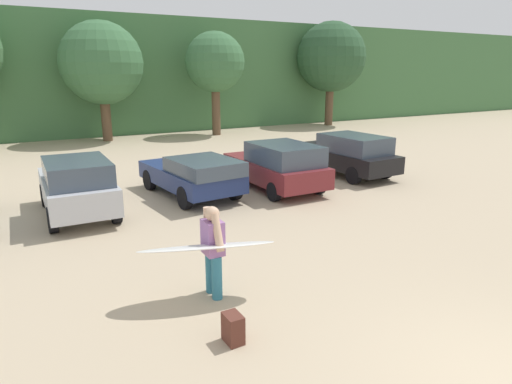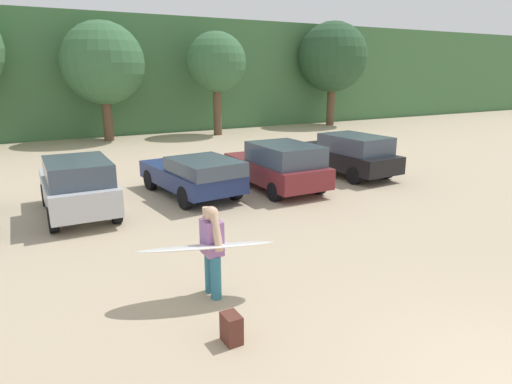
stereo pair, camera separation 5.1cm
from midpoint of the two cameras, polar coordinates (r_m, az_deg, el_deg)
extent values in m
cube|color=#427042|center=(34.82, -20.93, 13.72)|extent=(108.00, 12.00, 7.24)
cylinder|color=brown|center=(27.34, -18.26, 8.71)|extent=(0.55, 0.55, 2.40)
sphere|color=#38663D|center=(27.21, -18.82, 15.26)|extent=(4.55, 4.55, 4.55)
cylinder|color=brown|center=(28.52, -4.87, 10.14)|extent=(0.52, 0.52, 2.89)
sphere|color=#38663D|center=(28.42, -5.01, 16.14)|extent=(3.61, 3.61, 3.61)
cylinder|color=brown|center=(34.22, 9.50, 10.72)|extent=(0.58, 0.58, 2.77)
sphere|color=#284C2D|center=(34.14, 9.77, 16.56)|extent=(4.94, 4.94, 4.94)
cube|color=silver|center=(13.48, -21.64, 0.23)|extent=(1.78, 3.96, 0.72)
cube|color=#3F4C5B|center=(12.83, -21.63, 2.52)|extent=(1.61, 2.36, 0.59)
cylinder|color=black|center=(14.77, -25.06, -0.33)|extent=(0.23, 0.67, 0.66)
cylinder|color=black|center=(14.90, -19.18, 0.39)|extent=(0.23, 0.67, 0.66)
cylinder|color=black|center=(12.27, -24.29, -3.20)|extent=(0.23, 0.67, 0.66)
cylinder|color=black|center=(12.43, -17.24, -2.29)|extent=(0.23, 0.67, 0.66)
cube|color=navy|center=(14.68, -8.24, 2.04)|extent=(2.27, 4.25, 0.56)
cube|color=#3F4C5B|center=(13.68, -6.41, 3.25)|extent=(1.94, 2.42, 0.43)
cylinder|color=black|center=(15.62, -13.20, 1.54)|extent=(0.29, 0.71, 0.69)
cylinder|color=black|center=(16.28, -7.66, 2.36)|extent=(0.29, 0.71, 0.69)
cylinder|color=black|center=(13.21, -8.87, -0.70)|extent=(0.29, 0.71, 0.69)
cylinder|color=black|center=(13.99, -2.62, 0.37)|extent=(0.29, 0.71, 0.69)
cube|color=maroon|center=(15.38, 2.52, 2.82)|extent=(1.90, 4.24, 0.66)
cube|color=#3F4C5B|center=(14.73, 3.79, 4.84)|extent=(1.74, 2.46, 0.65)
cylinder|color=black|center=(16.25, -2.59, 2.30)|extent=(0.22, 0.60, 0.60)
cylinder|color=black|center=(17.04, 2.51, 2.90)|extent=(0.22, 0.60, 0.60)
cylinder|color=black|center=(13.87, 2.49, 0.05)|extent=(0.22, 0.60, 0.60)
cylinder|color=black|center=(14.79, 8.09, 0.86)|extent=(0.22, 0.60, 0.60)
cube|color=black|center=(17.91, 10.91, 4.31)|extent=(2.00, 4.83, 0.63)
cube|color=#3F4C5B|center=(17.31, 12.58, 5.99)|extent=(1.75, 2.58, 0.64)
cylinder|color=black|center=(18.65, 5.79, 3.95)|extent=(0.25, 0.64, 0.63)
cylinder|color=black|center=(19.64, 9.52, 4.39)|extent=(0.25, 0.64, 0.63)
cylinder|color=black|center=(16.32, 12.48, 2.06)|extent=(0.25, 0.64, 0.63)
cylinder|color=black|center=(17.46, 16.27, 2.64)|extent=(0.25, 0.64, 0.63)
cylinder|color=teal|center=(8.05, -4.93, -10.78)|extent=(0.19, 0.19, 0.80)
cylinder|color=teal|center=(8.29, -5.70, -10.00)|extent=(0.19, 0.19, 0.80)
cube|color=#9966A5|center=(7.89, -5.45, -5.75)|extent=(0.32, 0.42, 0.61)
sphere|color=#D8AD8C|center=(7.75, -5.53, -2.74)|extent=(0.26, 0.26, 0.26)
cylinder|color=#D8AD8C|center=(7.64, -4.84, -5.16)|extent=(0.15, 0.37, 0.65)
cylinder|color=#D8AD8C|center=(8.03, -6.08, -4.16)|extent=(0.14, 0.16, 0.65)
ellipsoid|color=white|center=(7.82, -6.18, -6.92)|extent=(2.48, 1.35, 0.25)
cube|color=#592D23|center=(6.95, -2.91, -16.91)|extent=(0.24, 0.34, 0.45)
camera|label=1|loc=(0.03, -89.87, 0.04)|focal=31.48mm
camera|label=2|loc=(0.03, 90.13, -0.04)|focal=31.48mm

